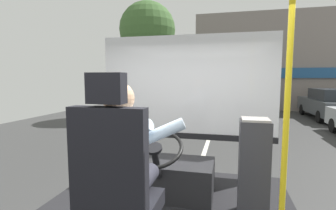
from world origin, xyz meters
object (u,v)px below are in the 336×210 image
object	(u,v)px
driver_seat	(117,193)
bus_driver	(123,156)
fare_box	(254,168)
handrail_pole	(287,105)
steering_console	(165,176)
parked_car_charcoal	(330,104)

from	to	relation	value
driver_seat	bus_driver	bearing A→B (deg)	90.00
driver_seat	fare_box	size ratio (longest dim) A/B	1.42
driver_seat	fare_box	world-z (taller)	driver_seat
handrail_pole	driver_seat	bearing A→B (deg)	-153.37
steering_console	handrail_pole	xyz separation A→B (m)	(1.11, -0.69, 0.92)
bus_driver	steering_console	distance (m)	1.29
handrail_pole	parked_car_charcoal	bearing A→B (deg)	69.18
fare_box	parked_car_charcoal	distance (m)	11.93
driver_seat	parked_car_charcoal	xyz separation A→B (m)	(5.48, 12.04, -0.48)
driver_seat	handrail_pole	bearing A→B (deg)	26.63
bus_driver	parked_car_charcoal	distance (m)	13.15
driver_seat	handrail_pole	size ratio (longest dim) A/B	0.60
driver_seat	fare_box	xyz separation A→B (m)	(0.94, 1.02, -0.12)
parked_car_charcoal	steering_console	bearing A→B (deg)	-116.91
bus_driver	fare_box	size ratio (longest dim) A/B	0.83
bus_driver	steering_console	bearing A→B (deg)	90.00
bus_driver	handrail_pole	bearing A→B (deg)	22.17
driver_seat	steering_console	world-z (taller)	driver_seat
driver_seat	fare_box	bearing A→B (deg)	47.16
steering_console	fare_box	xyz separation A→B (m)	(0.94, -0.23, 0.26)
bus_driver	fare_box	distance (m)	1.35
fare_box	driver_seat	bearing A→B (deg)	-132.84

